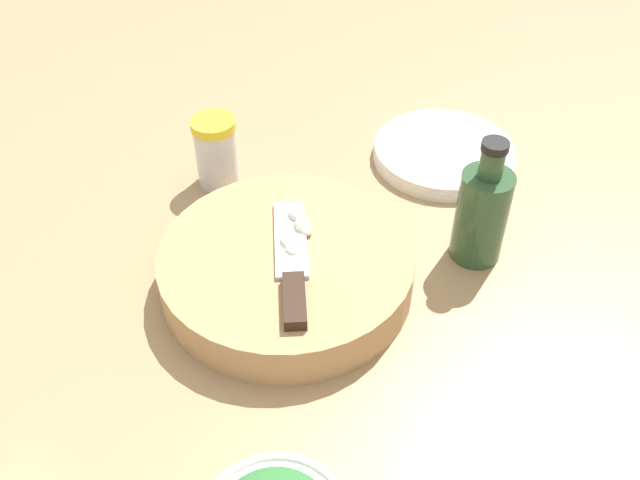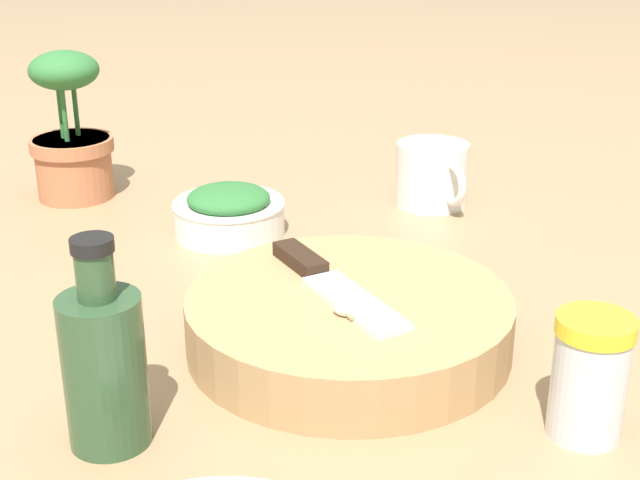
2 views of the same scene
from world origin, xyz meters
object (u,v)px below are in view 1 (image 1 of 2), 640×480
plate_stack (444,153)px  oil_bottle (482,212)px  chef_knife (292,267)px  cutting_board (287,269)px  garlic_cloves (297,230)px  spice_jar (216,151)px

plate_stack → oil_bottle: 0.19m
chef_knife → cutting_board: bearing=101.5°
cutting_board → oil_bottle: (-0.15, 0.16, 0.04)m
cutting_board → garlic_cloves: size_ratio=3.94×
cutting_board → chef_knife: chef_knife is taller
cutting_board → oil_bottle: size_ratio=1.77×
chef_knife → plate_stack: 0.33m
garlic_cloves → plate_stack: (-0.27, 0.07, -0.04)m
oil_bottle → spice_jar: bearing=-84.7°
cutting_board → spice_jar: (-0.12, -0.17, 0.02)m
garlic_cloves → oil_bottle: 0.20m
chef_knife → plate_stack: size_ratio=0.91×
spice_jar → oil_bottle: size_ratio=0.60×
spice_jar → plate_stack: (-0.18, 0.23, -0.04)m
garlic_cloves → plate_stack: size_ratio=0.37×
garlic_cloves → cutting_board: bearing=8.0°
spice_jar → chef_knife: bearing=54.6°
garlic_cloves → plate_stack: garlic_cloves is taller
cutting_board → chef_knife: size_ratio=1.59×
chef_knife → garlic_cloves: (-0.05, -0.02, 0.00)m
oil_bottle → garlic_cloves: bearing=-55.0°
spice_jar → oil_bottle: 0.33m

